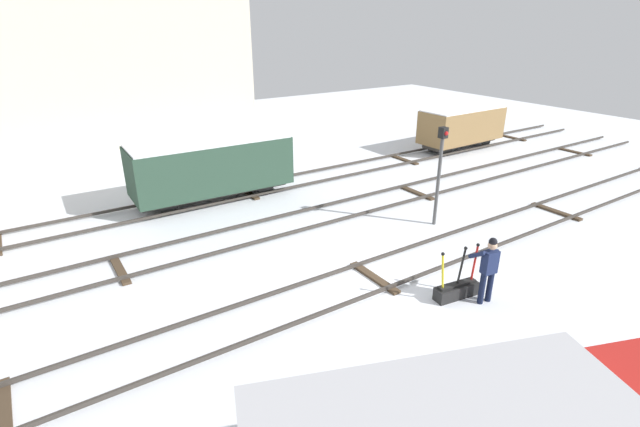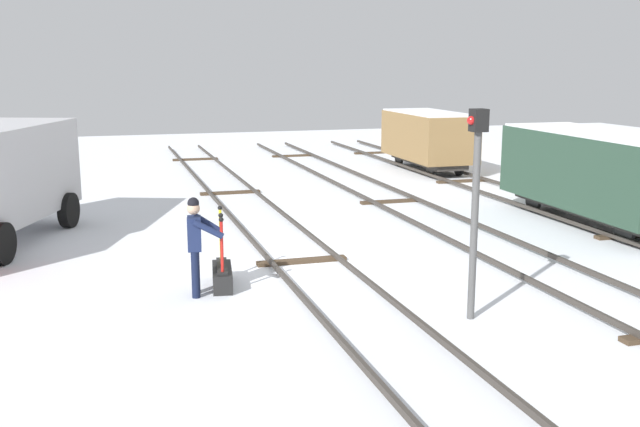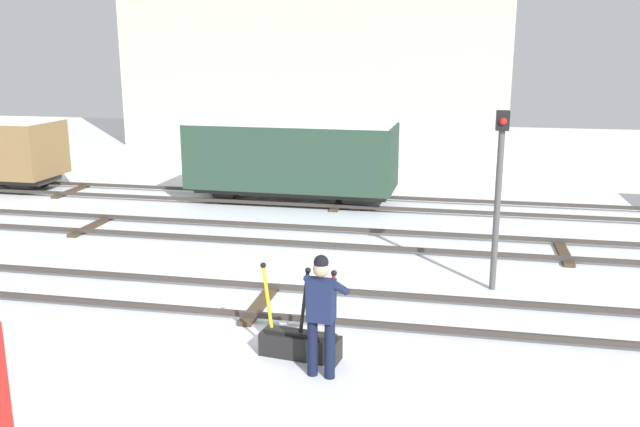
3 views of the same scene
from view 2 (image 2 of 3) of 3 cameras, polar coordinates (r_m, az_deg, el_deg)
name	(u,v)px [view 2 (image 2 of 3)]	position (r m, az deg, el deg)	size (l,w,h in m)	color
ground_plane	(302,263)	(15.83, -1.41, -3.79)	(60.00, 60.00, 0.00)	silver
track_main_line	(302,258)	(15.80, -1.41, -3.41)	(44.00, 1.94, 0.18)	#38332D
track_siding_near	(488,243)	(17.45, 12.73, -2.24)	(44.00, 1.94, 0.18)	#38332D
track_siding_far	(631,232)	(19.63, 22.73, -1.35)	(44.00, 1.94, 0.18)	#38332D
switch_lever_frame	(222,274)	(14.25, -7.51, -4.59)	(1.28, 0.53, 1.45)	black
rail_worker	(196,240)	(13.56, -9.49, -2.02)	(0.60, 0.68, 1.82)	#111831
signal_post	(475,191)	(12.19, 11.83, 1.68)	(0.24, 0.32, 3.46)	#4C4C4C
freight_car_back_track	(597,172)	(20.51, 20.50, 3.01)	(6.16, 2.30, 2.44)	#2D2B28
freight_car_far_end	(428,137)	(29.35, 8.30, 5.83)	(4.84, 2.17, 2.30)	#2D2B28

